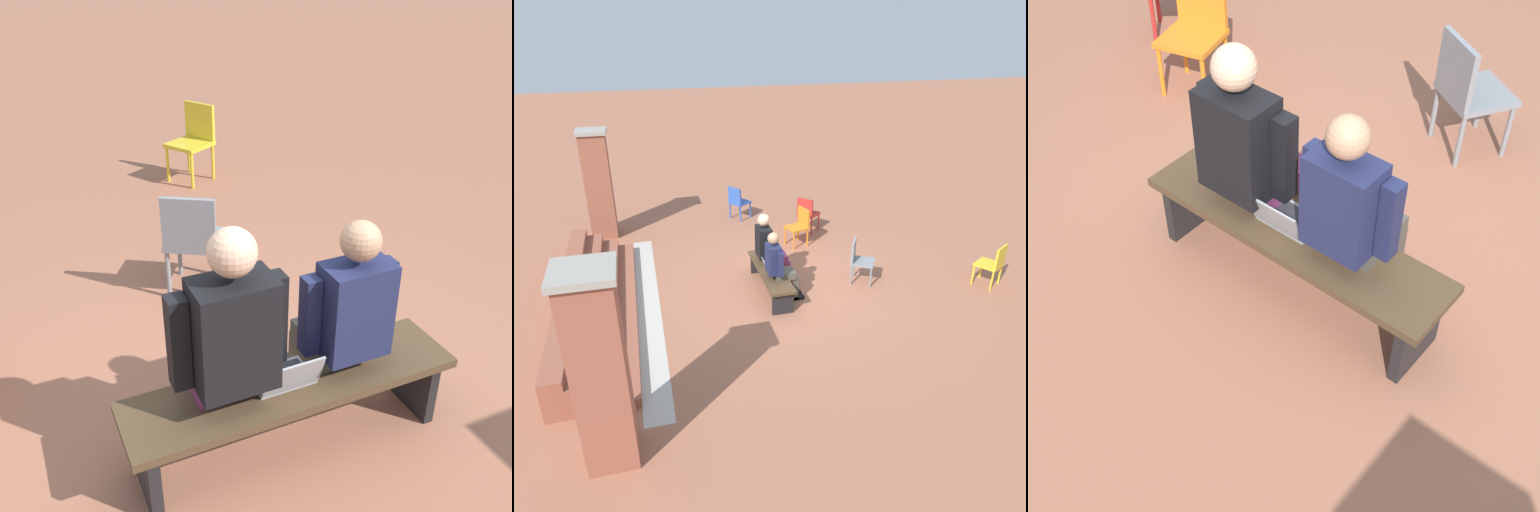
% 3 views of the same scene
% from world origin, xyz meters
% --- Properties ---
extents(ground_plane, '(60.00, 60.00, 0.00)m').
position_xyz_m(ground_plane, '(0.00, 0.00, 0.00)').
color(ground_plane, '#9E6047').
extents(bench, '(1.80, 0.44, 0.45)m').
position_xyz_m(bench, '(-0.02, 0.24, 0.35)').
color(bench, '#4C3823').
rests_on(bench, ground).
extents(person_student, '(0.52, 0.66, 1.31)m').
position_xyz_m(person_student, '(-0.34, 0.18, 0.71)').
color(person_student, '#4C473D').
rests_on(person_student, ground).
extents(person_adult, '(0.58, 0.74, 1.41)m').
position_xyz_m(person_adult, '(0.32, 0.17, 0.75)').
color(person_adult, '#7F2D5B').
rests_on(person_adult, ground).
extents(laptop, '(0.32, 0.29, 0.21)m').
position_xyz_m(laptop, '(0.03, 0.26, 0.50)').
color(laptop, '#9EA0A5').
rests_on(laptop, bench).
extents(plastic_chair_near_bench_left, '(0.52, 0.52, 0.84)m').
position_xyz_m(plastic_chair_near_bench_left, '(1.87, -0.93, 0.48)').
color(plastic_chair_near_bench_left, orange).
rests_on(plastic_chair_near_bench_left, ground).
extents(plastic_chair_far_left, '(0.58, 0.58, 0.84)m').
position_xyz_m(plastic_chair_far_left, '(-0.07, -1.48, 0.48)').
color(plastic_chair_far_left, gray).
rests_on(plastic_chair_far_left, ground).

